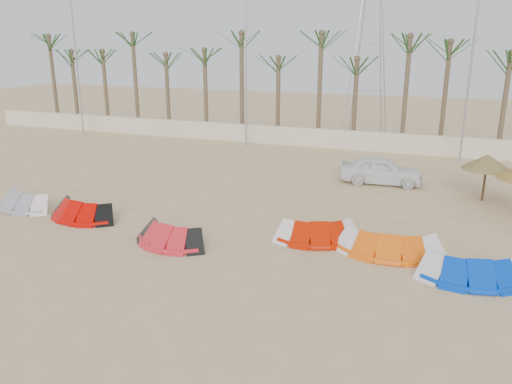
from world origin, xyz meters
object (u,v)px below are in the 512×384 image
at_px(parasol_left, 487,162).
at_px(kite_grey, 27,198).
at_px(kite_blue, 476,265).
at_px(kite_red_left, 85,208).
at_px(kite_red_mid, 173,232).
at_px(car, 382,170).
at_px(kite_red_right, 320,229).
at_px(kite_orange, 390,240).

bearing_deg(parasol_left, kite_grey, -156.79).
bearing_deg(kite_blue, kite_red_left, 178.75).
bearing_deg(kite_blue, kite_red_mid, -175.25).
bearing_deg(car, kite_red_left, 127.23).
height_order(kite_red_left, car, car).
xyz_separation_m(kite_red_left, parasol_left, (15.86, 8.45, 1.44)).
distance_m(kite_grey, kite_blue, 18.56).
bearing_deg(kite_red_mid, kite_red_left, 166.31).
bearing_deg(kite_red_right, kite_grey, -176.12).
distance_m(kite_grey, kite_orange, 15.83).
distance_m(kite_red_mid, kite_blue, 10.35).
height_order(kite_blue, parasol_left, parasol_left).
xyz_separation_m(kite_grey, kite_red_mid, (8.24, -1.39, -0.00)).
bearing_deg(parasol_left, kite_orange, -114.16).
bearing_deg(kite_red_right, car, 82.33).
distance_m(parasol_left, car, 5.13).
distance_m(kite_red_right, kite_blue, 5.51).
bearing_deg(kite_red_right, kite_blue, -15.04).
distance_m(kite_red_left, kite_red_mid, 5.02).
xyz_separation_m(kite_grey, kite_orange, (15.82, 0.66, 0.00)).
relative_size(kite_grey, car, 0.79).
xyz_separation_m(kite_red_left, kite_orange, (12.46, 0.86, 0.00)).
bearing_deg(kite_orange, kite_red_left, -176.06).
bearing_deg(kite_blue, kite_red_right, 164.96).
bearing_deg(car, kite_red_right, 168.08).
xyz_separation_m(kite_orange, parasol_left, (3.40, 7.59, 1.44)).
relative_size(kite_orange, car, 0.89).
height_order(kite_red_right, kite_orange, same).
xyz_separation_m(kite_red_mid, kite_orange, (7.58, 2.05, 0.01)).
bearing_deg(kite_blue, parasol_left, 85.64).
bearing_deg(kite_blue, car, 112.39).
bearing_deg(kite_grey, kite_blue, -1.64).
height_order(kite_red_mid, kite_blue, same).
distance_m(kite_blue, car, 10.92).
xyz_separation_m(kite_grey, parasol_left, (19.22, 8.24, 1.44)).
xyz_separation_m(kite_red_mid, car, (6.16, 10.95, 0.30)).
bearing_deg(kite_orange, car, 99.07).
xyz_separation_m(kite_red_left, kite_blue, (15.19, -0.33, 0.00)).
height_order(kite_red_right, parasol_left, parasol_left).
height_order(kite_blue, car, car).
height_order(kite_grey, parasol_left, parasol_left).
xyz_separation_m(kite_red_mid, kite_blue, (10.31, 0.86, 0.00)).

